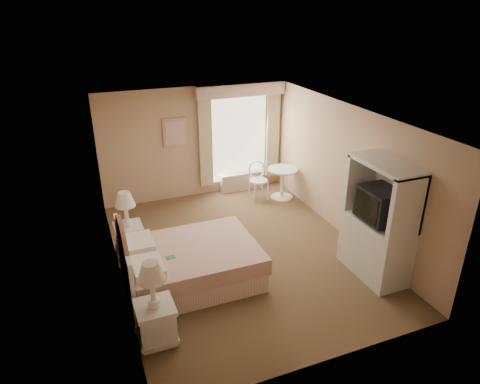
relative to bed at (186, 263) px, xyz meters
name	(u,v)px	position (x,y,z in m)	size (l,w,h in m)	color
room	(241,189)	(1.12, 0.47, 0.91)	(4.21, 5.51, 2.51)	brown
window	(240,135)	(2.17, 3.13, 1.00)	(2.05, 0.22, 2.51)	white
framed_art	(175,132)	(0.67, 3.19, 1.21)	(0.52, 0.04, 0.62)	tan
bed	(186,263)	(0.00, 0.00, 0.00)	(2.09, 1.59, 1.41)	tan
nightstand_near	(155,313)	(-0.72, -1.14, 0.12)	(0.50, 0.50, 1.21)	silver
nightstand_far	(128,231)	(-0.72, 1.20, 0.10)	(0.49, 0.49, 1.17)	silver
round_table	(282,179)	(2.87, 2.31, 0.14)	(0.67, 0.67, 0.71)	white
cafe_chair	(258,177)	(2.37, 2.54, 0.16)	(0.43, 0.43, 0.86)	white
armoire	(378,229)	(2.94, -0.90, 0.47)	(0.59, 1.18, 1.96)	silver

